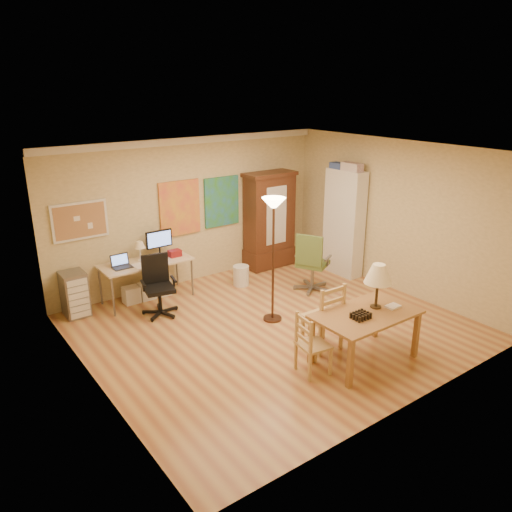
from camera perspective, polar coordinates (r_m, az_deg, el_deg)
floor at (r=7.86m, az=2.00°, el=-8.12°), size 5.50×5.50×0.00m
crown_molding at (r=9.09m, az=-7.63°, el=12.95°), size 5.50×0.08×0.12m
corkboard at (r=8.53m, az=-19.48°, el=3.81°), size 0.90×0.04×0.62m
art_panel_left at (r=9.19m, az=-8.70°, el=5.43°), size 0.80×0.04×1.00m
art_panel_right at (r=9.62m, az=-3.94°, el=6.23°), size 0.75×0.04×0.95m
dining_table at (r=6.86m, az=12.97°, el=-5.11°), size 1.42×0.85×1.33m
ladder_chair_back at (r=7.14m, az=7.79°, el=-7.07°), size 0.48×0.46×1.00m
ladder_chair_left at (r=6.58m, az=6.38°, el=-10.16°), size 0.42×0.44×0.84m
torchiere_lamp at (r=7.53m, az=2.02°, el=3.73°), size 0.36×0.36×1.99m
computer_desk at (r=8.88m, az=-12.29°, el=-2.22°), size 1.55×0.68×1.17m
office_chair_black at (r=8.33m, az=-10.98°, el=-4.84°), size 0.61×0.61×0.99m
office_chair_green at (r=9.12m, az=6.38°, el=-2.21°), size 0.68×0.68×1.10m
drawer_cart at (r=8.61m, az=-20.00°, el=-4.11°), size 0.37×0.44×0.74m
armoire at (r=10.13m, az=1.53°, el=3.41°), size 1.06×0.50×1.95m
bookshelf at (r=9.83m, az=10.02°, el=3.71°), size 0.31×0.82×2.06m
wastebin at (r=9.35m, az=-1.72°, el=-2.24°), size 0.30×0.30×0.38m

